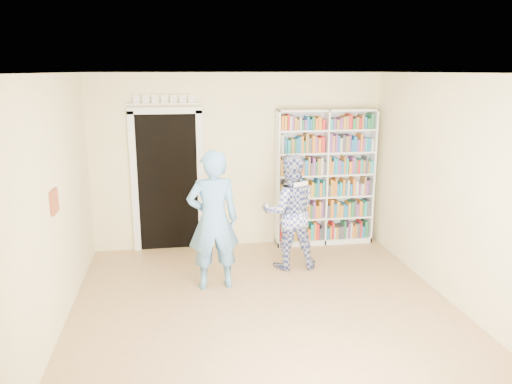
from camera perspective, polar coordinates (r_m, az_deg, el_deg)
floor at (r=5.85m, az=1.36°, el=-14.07°), size 5.00×5.00×0.00m
ceiling at (r=5.17m, az=1.53°, el=13.43°), size 5.00×5.00×0.00m
wall_back at (r=7.77m, az=-1.98°, el=3.52°), size 4.50×0.00×4.50m
wall_left at (r=5.42m, az=-22.66°, el=-2.07°), size 0.00×5.00×5.00m
wall_right at (r=6.17m, az=22.45°, el=-0.22°), size 0.00×5.00×5.00m
bookshelf at (r=7.95m, az=7.88°, el=1.68°), size 1.56×0.29×2.15m
doorway at (r=7.72m, az=-10.08°, el=1.96°), size 1.10×0.08×2.43m
wall_art at (r=5.59m, az=-22.05°, el=-1.02°), size 0.03×0.25×0.25m
man_blue at (r=6.28m, az=-4.91°, el=-3.25°), size 0.68×0.48×1.79m
man_plaid at (r=6.96m, az=3.87°, el=-2.28°), size 0.82×0.65×1.62m
paper_sheet at (r=6.76m, az=5.09°, el=-0.21°), size 0.21×0.11×0.33m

